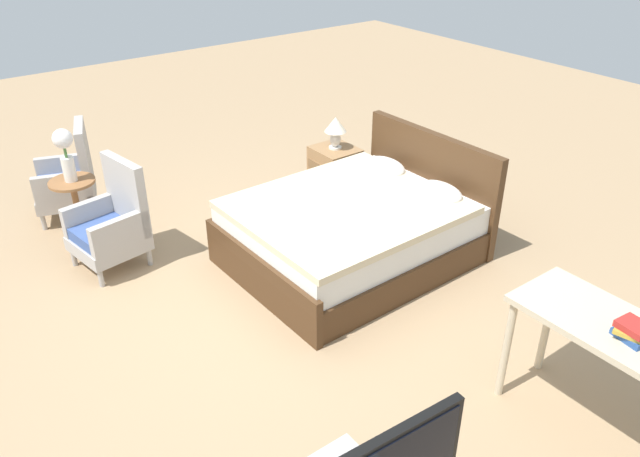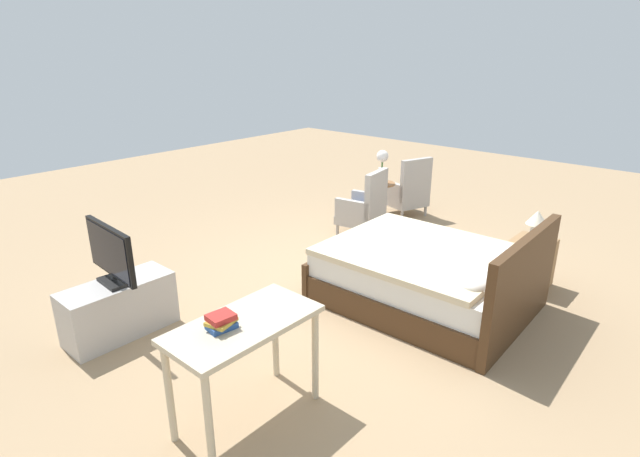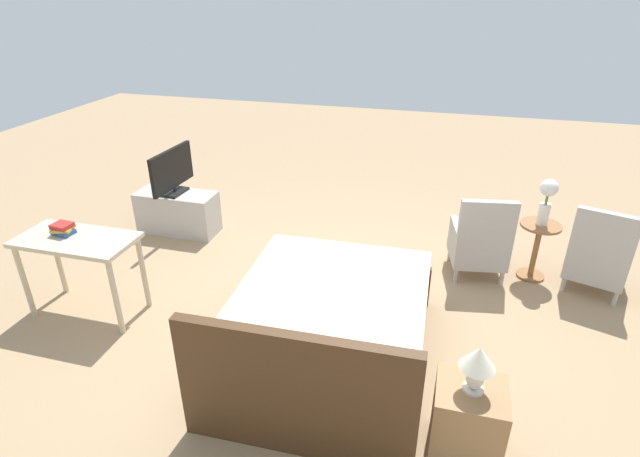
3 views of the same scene
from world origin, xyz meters
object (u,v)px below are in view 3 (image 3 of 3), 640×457
at_px(armchair_by_window_left, 598,257).
at_px(armchair_by_window_right, 480,243).
at_px(tv_stand, 178,212).
at_px(book_stack, 63,229).
at_px(nightstand, 467,421).
at_px(vanity_desk, 78,250).
at_px(table_lamp, 478,363).
at_px(tv_flatscreen, 172,171).
at_px(flower_vase, 547,197).
at_px(side_table, 537,244).
at_px(bed, 327,331).

bearing_deg(armchair_by_window_left, armchair_by_window_right, 0.12).
xyz_separation_m(armchair_by_window_right, tv_stand, (3.53, -0.11, -0.12)).
relative_size(armchair_by_window_right, book_stack, 4.67).
bearing_deg(armchair_by_window_right, nightstand, 87.52).
bearing_deg(vanity_desk, table_lamp, 168.16).
height_order(tv_flatscreen, vanity_desk, tv_flatscreen).
xyz_separation_m(armchair_by_window_left, nightstand, (1.22, 2.31, -0.11)).
distance_m(tv_flatscreen, vanity_desk, 1.72).
distance_m(flower_vase, tv_stand, 4.14).
distance_m(armchair_by_window_right, table_lamp, 2.34).
relative_size(side_table, table_lamp, 1.85).
height_order(bed, side_table, bed).
xyz_separation_m(side_table, nightstand, (0.66, 2.43, -0.11)).
relative_size(armchair_by_window_left, tv_flatscreen, 1.16).
bearing_deg(armchair_by_window_left, tv_stand, -1.36).
xyz_separation_m(armchair_by_window_right, table_lamp, (0.10, 2.31, 0.38)).
bearing_deg(tv_flatscreen, vanity_desk, 91.29).
relative_size(armchair_by_window_left, nightstand, 1.71).
xyz_separation_m(nightstand, tv_stand, (3.43, -2.42, -0.02)).
height_order(armchair_by_window_right, table_lamp, armchair_by_window_right).
height_order(nightstand, tv_flatscreen, tv_flatscreen).
bearing_deg(tv_stand, armchair_by_window_left, 178.64).
distance_m(nightstand, vanity_desk, 3.48).
bearing_deg(book_stack, armchair_by_window_left, -161.78).
bearing_deg(flower_vase, nightstand, 74.75).
bearing_deg(vanity_desk, armchair_by_window_right, -155.36).
xyz_separation_m(bed, flower_vase, (-1.75, -1.82, 0.60)).
bearing_deg(nightstand, side_table, -105.25).
distance_m(tv_stand, book_stack, 1.77).
height_order(side_table, book_stack, book_stack).
xyz_separation_m(armchair_by_window_left, book_stack, (4.75, 1.56, 0.45)).
bearing_deg(book_stack, table_lamp, 168.05).
relative_size(side_table, tv_flatscreen, 0.77).
xyz_separation_m(side_table, table_lamp, (0.66, 2.43, 0.37)).
distance_m(bed, side_table, 2.52).
height_order(bed, book_stack, bed).
height_order(bed, tv_stand, bed).
height_order(bed, armchair_by_window_right, bed).
bearing_deg(table_lamp, armchair_by_window_left, -117.72).
distance_m(side_table, book_stack, 4.55).
relative_size(armchair_by_window_right, flower_vase, 1.93).
bearing_deg(armchair_by_window_left, vanity_desk, 19.19).
xyz_separation_m(armchair_by_window_left, table_lamp, (1.22, 2.31, 0.38)).
bearing_deg(flower_vase, armchair_by_window_left, 168.04).
bearing_deg(flower_vase, tv_flatscreen, 0.10).
xyz_separation_m(bed, armchair_by_window_right, (-1.19, -1.70, 0.08)).
distance_m(table_lamp, tv_stand, 4.23).
xyz_separation_m(bed, book_stack, (2.45, -0.14, 0.53)).
height_order(armchair_by_window_left, table_lamp, armchair_by_window_left).
bearing_deg(armchair_by_window_right, vanity_desk, 24.64).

